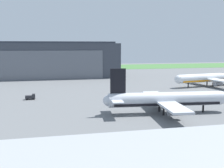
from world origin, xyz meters
The scene contains 6 objects.
ground_plane centered at (0.00, 0.00, 0.00)m, with size 440.00×440.00×0.00m, color slate.
grass_field_strip centered at (0.00, 174.63, 0.04)m, with size 440.00×56.00×0.08m, color #46783D.
maintenance_hangar centered at (-27.67, 105.57, 10.51)m, with size 92.81×37.35×21.94m.
airliner_near_left centered at (9.71, -0.07, 3.96)m, with size 36.52×30.80×13.05m.
airliner_far_left centered at (50.98, 45.64, 3.94)m, with size 36.35×30.47×12.95m.
pushback_tractor centered at (-29.70, 29.72, 0.97)m, with size 3.59×2.27×2.02m.
Camera 1 is at (-22.39, -72.23, 19.23)m, focal length 44.30 mm.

